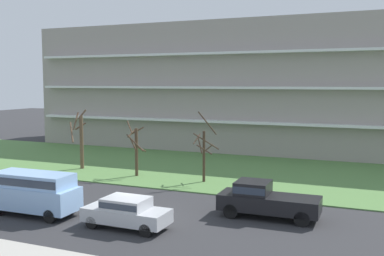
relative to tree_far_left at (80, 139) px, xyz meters
The scene contains 9 objects.
ground 14.94m from the tree_far_left, 42.38° to the right, with size 160.00×160.00×0.00m, color #2D2D30.
grass_lawn_strip 11.88m from the tree_far_left, 20.58° to the left, with size 80.00×16.00×0.08m, color #547F42.
apartment_building 22.32m from the tree_far_left, 60.27° to the left, with size 50.22×14.85×13.60m.
tree_far_left is the anchor object (origin of this frame).
tree_left 5.87m from the tree_far_left, ahead, with size 1.68×1.69×4.37m.
tree_center 11.50m from the tree_far_left, ahead, with size 1.95×1.94×5.30m.
pickup_black_near_left 19.15m from the tree_far_left, 22.89° to the right, with size 5.43×2.09×1.95m.
van_blue_center_left 13.24m from the tree_far_left, 64.68° to the right, with size 5.25×2.13×2.36m.
sedan_silver_near_right 16.72m from the tree_far_left, 45.76° to the right, with size 4.41×1.83×1.57m.
Camera 1 is at (12.43, -21.23, 7.33)m, focal length 42.44 mm.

